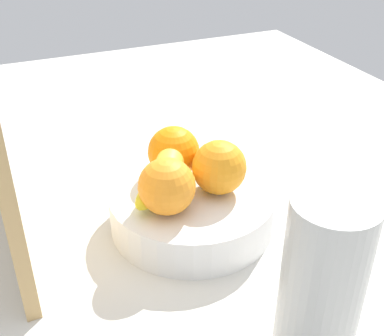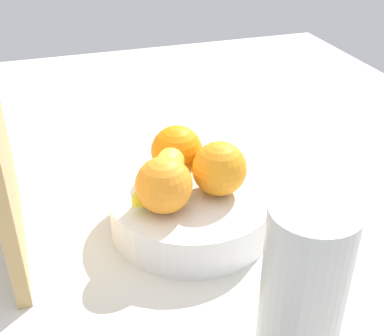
# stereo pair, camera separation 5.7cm
# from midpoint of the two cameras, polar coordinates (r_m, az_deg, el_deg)

# --- Properties ---
(ground_plane) EXTENTS (1.80, 1.40, 0.03)m
(ground_plane) POSITION_cam_midpoint_polar(r_m,az_deg,el_deg) (0.73, 1.39, -9.44)
(ground_plane) COLOR beige
(fruit_bowl) EXTENTS (0.24, 0.24, 0.06)m
(fruit_bowl) POSITION_cam_midpoint_polar(r_m,az_deg,el_deg) (0.74, 2.19, -4.66)
(fruit_bowl) COLOR white
(fruit_bowl) RESTS_ON ground_plane
(orange_front_left) EXTENTS (0.08, 0.08, 0.08)m
(orange_front_left) POSITION_cam_midpoint_polar(r_m,az_deg,el_deg) (0.71, 5.44, -0.13)
(orange_front_left) COLOR orange
(orange_front_left) RESTS_ON fruit_bowl
(orange_front_right) EXTENTS (0.08, 0.08, 0.08)m
(orange_front_right) POSITION_cam_midpoint_polar(r_m,az_deg,el_deg) (0.75, 0.43, 1.87)
(orange_front_right) COLOR orange
(orange_front_right) RESTS_ON fruit_bowl
(orange_center) EXTENTS (0.08, 0.08, 0.08)m
(orange_center) POSITION_cam_midpoint_polar(r_m,az_deg,el_deg) (0.67, -0.81, -2.02)
(orange_center) COLOR orange
(orange_center) RESTS_ON fruit_bowl
(banana_bunch) EXTENTS (0.17, 0.15, 0.06)m
(banana_bunch) POSITION_cam_midpoint_polar(r_m,az_deg,el_deg) (0.72, -0.27, -0.08)
(banana_bunch) COLOR yellow
(banana_bunch) RESTS_ON fruit_bowl
(thermos_tumbler) EXTENTS (0.09, 0.09, 0.20)m
(thermos_tumbler) POSITION_cam_midpoint_polar(r_m,az_deg,el_deg) (0.53, 15.63, -13.35)
(thermos_tumbler) COLOR #B4B6B4
(thermos_tumbler) RESTS_ON ground_plane
(jar_lid) EXTENTS (0.06, 0.06, 0.01)m
(jar_lid) POSITION_cam_midpoint_polar(r_m,az_deg,el_deg) (0.64, 15.90, -15.83)
(jar_lid) COLOR white
(jar_lid) RESTS_ON ground_plane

